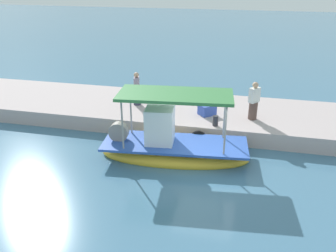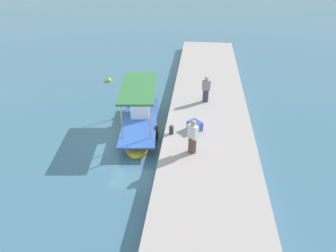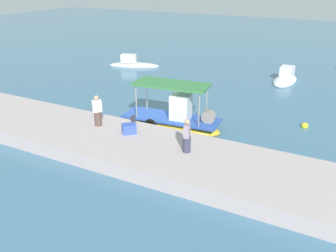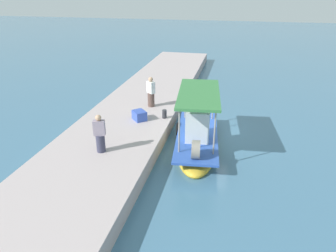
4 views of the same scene
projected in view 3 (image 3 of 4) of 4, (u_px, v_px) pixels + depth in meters
name	position (u px, v px, depth m)	size (l,w,h in m)	color
ground_plane	(155.00, 122.00, 22.82)	(120.00, 120.00, 0.00)	teal
dock_quay	(114.00, 143.00, 19.15)	(36.00, 4.80, 0.74)	#B6A5A5
main_fishing_boat	(173.00, 120.00, 21.73)	(6.23, 2.56, 3.13)	gold
fisherman_near_bollard	(97.00, 112.00, 20.08)	(0.55, 0.56, 1.77)	brown
fisherman_by_crate	(187.00, 137.00, 17.10)	(0.46, 0.53, 1.69)	#393950
mooring_bollard	(133.00, 120.00, 20.58)	(0.24, 0.24, 0.46)	#2D2D33
cargo_crate	(129.00, 129.00, 19.34)	(0.73, 0.58, 0.50)	#3754B9
marker_buoy	(305.00, 126.00, 21.99)	(0.42, 0.42, 0.42)	yellow
moored_boat_near	(133.00, 64.00, 36.13)	(5.22, 3.10, 1.44)	silver
moored_boat_mid	(285.00, 79.00, 31.04)	(1.91, 4.24, 1.52)	white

